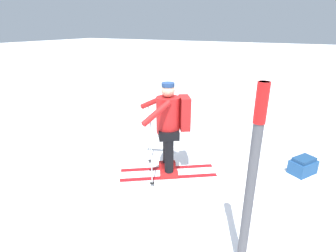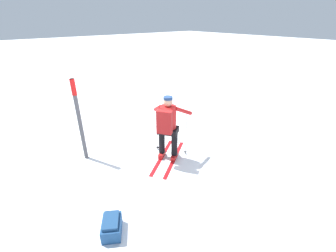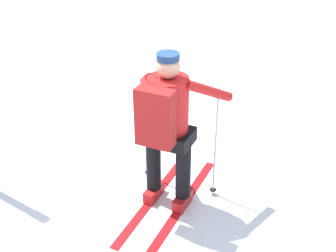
% 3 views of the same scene
% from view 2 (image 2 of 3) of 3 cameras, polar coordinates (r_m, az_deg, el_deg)
% --- Properties ---
extents(ground_plane, '(80.00, 80.00, 0.00)m').
position_cam_2_polar(ground_plane, '(5.47, -1.78, -9.89)').
color(ground_plane, white).
extents(skier, '(1.61, 1.28, 1.61)m').
position_cam_2_polar(skier, '(5.23, -0.09, 0.33)').
color(skier, red).
rests_on(skier, ground_plane).
extents(dropped_backpack, '(0.49, 0.53, 0.30)m').
position_cam_2_polar(dropped_backpack, '(4.10, -14.10, -23.48)').
color(dropped_backpack, navy).
rests_on(dropped_backpack, ground_plane).
extents(trail_marker, '(0.11, 0.11, 2.01)m').
position_cam_2_polar(trail_marker, '(5.57, -21.76, 2.56)').
color(trail_marker, '#4C4C51').
rests_on(trail_marker, ground_plane).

